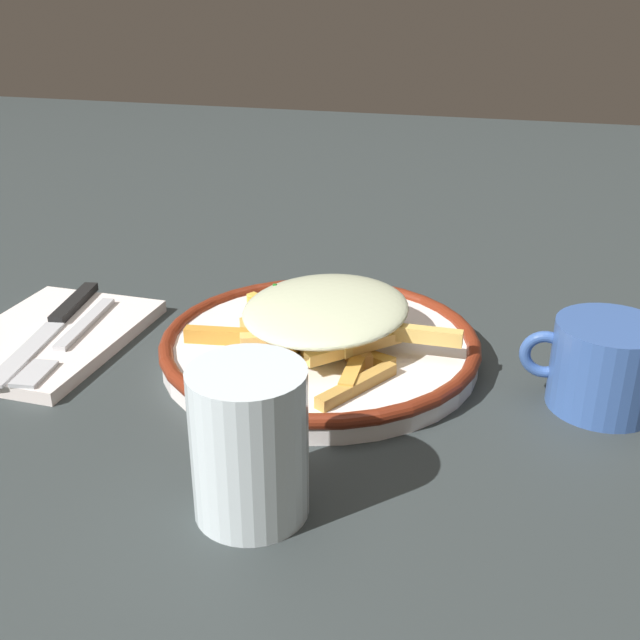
# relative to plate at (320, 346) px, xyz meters

# --- Properties ---
(ground_plane) EXTENTS (2.60, 2.60, 0.00)m
(ground_plane) POSITION_rel_plate_xyz_m (0.00, 0.00, -0.01)
(ground_plane) COLOR #2E3535
(plate) EXTENTS (0.28, 0.28, 0.02)m
(plate) POSITION_rel_plate_xyz_m (0.00, 0.00, 0.00)
(plate) COLOR white
(plate) RESTS_ON ground_plane
(fries_heap) EXTENTS (0.24, 0.22, 0.04)m
(fries_heap) POSITION_rel_plate_xyz_m (-0.00, -0.00, 0.03)
(fries_heap) COLOR #EAB560
(fries_heap) RESTS_ON plate
(napkin) EXTENTS (0.14, 0.20, 0.01)m
(napkin) POSITION_rel_plate_xyz_m (0.25, 0.04, -0.01)
(napkin) COLOR silver
(napkin) RESTS_ON ground_plane
(fork) EXTENTS (0.04, 0.18, 0.01)m
(fork) POSITION_rel_plate_xyz_m (0.22, 0.05, 0.00)
(fork) COLOR silver
(fork) RESTS_ON napkin
(knife) EXTENTS (0.05, 0.21, 0.01)m
(knife) POSITION_rel_plate_xyz_m (0.25, 0.02, 0.00)
(knife) COLOR black
(knife) RESTS_ON napkin
(water_glass) EXTENTS (0.07, 0.07, 0.10)m
(water_glass) POSITION_rel_plate_xyz_m (-0.01, 0.21, 0.04)
(water_glass) COLOR silver
(water_glass) RESTS_ON ground_plane
(coffee_mug) EXTENTS (0.11, 0.08, 0.07)m
(coffee_mug) POSITION_rel_plate_xyz_m (-0.23, 0.02, 0.02)
(coffee_mug) COLOR #35569A
(coffee_mug) RESTS_ON ground_plane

